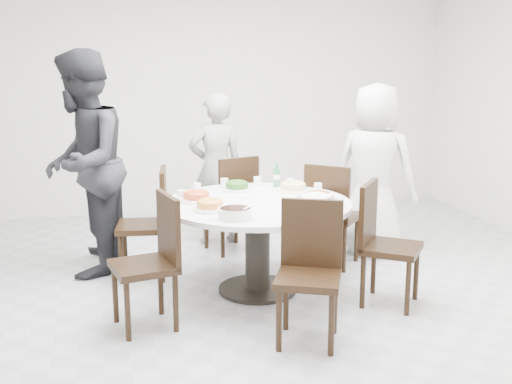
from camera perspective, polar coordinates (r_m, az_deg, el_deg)
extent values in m
cube|color=#A7A8AC|center=(5.22, 1.48, -9.21)|extent=(6.00, 6.00, 0.01)
cube|color=silver|center=(7.80, -4.39, 8.59)|extent=(6.00, 0.01, 2.80)
cylinder|color=white|center=(5.20, 0.13, -4.90)|extent=(1.50, 1.50, 0.75)
cube|color=black|center=(5.87, 6.91, -1.96)|extent=(0.59, 0.59, 0.95)
cube|color=black|center=(6.24, -2.38, -1.00)|extent=(0.53, 0.53, 0.95)
cube|color=black|center=(5.59, -10.11, -2.79)|extent=(0.47, 0.47, 0.95)
cube|color=black|center=(4.58, -9.97, -6.27)|extent=(0.50, 0.50, 0.95)
cube|color=black|center=(4.29, 4.68, -7.40)|extent=(0.56, 0.56, 0.95)
cube|color=black|center=(5.02, 11.95, -4.65)|extent=(0.59, 0.59, 0.95)
imported|color=silver|center=(6.18, 10.50, 1.94)|extent=(0.94, 0.93, 1.64)
imported|color=black|center=(6.46, -3.58, 2.07)|extent=(0.58, 0.40, 1.52)
imported|color=black|center=(5.72, -15.12, 2.44)|extent=(0.92, 1.08, 1.95)
cylinder|color=white|center=(5.50, -1.71, 0.44)|extent=(0.25, 0.25, 0.06)
cylinder|color=white|center=(5.47, 3.32, 0.42)|extent=(0.28, 0.28, 0.08)
cylinder|color=white|center=(5.14, -5.31, -0.45)|extent=(0.26, 0.26, 0.07)
cylinder|color=white|center=(5.08, 5.58, -0.60)|extent=(0.28, 0.28, 0.07)
cylinder|color=white|center=(4.84, -4.12, -1.27)|extent=(0.26, 0.26, 0.07)
cylinder|color=silver|center=(4.73, 5.34, -1.27)|extent=(0.28, 0.28, 0.12)
cylinder|color=white|center=(4.60, -1.86, -1.90)|extent=(0.25, 0.25, 0.08)
cylinder|color=#2D7241|center=(5.64, 1.85, 1.49)|extent=(0.06, 0.06, 0.21)
cylinder|color=white|center=(5.72, -1.49, 1.00)|extent=(0.07, 0.07, 0.08)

